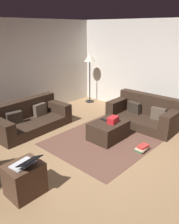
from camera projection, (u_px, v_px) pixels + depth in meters
ground_plane at (94, 164)px, 4.23m from camera, size 6.40×6.40×0.00m
rear_partition at (2, 73)px, 5.77m from camera, size 6.40×0.12×2.60m
corner_partition at (175, 71)px, 5.94m from camera, size 0.12×6.40×2.60m
couch_left at (29, 118)px, 5.64m from camera, size 1.93×1.00×0.69m
couch_right at (145, 114)px, 5.84m from camera, size 0.93×1.74×0.76m
ottoman at (108, 130)px, 5.13m from camera, size 0.83×0.62×0.40m
gift_box at (113, 120)px, 5.01m from camera, size 0.28×0.20×0.14m
tv_remote at (104, 120)px, 5.17m from camera, size 0.07×0.16×0.02m
side_table at (25, 179)px, 3.41m from camera, size 0.52×0.44×0.51m
laptop at (25, 163)px, 3.27m from camera, size 0.39×0.42×0.17m
book_stack at (142, 148)px, 4.67m from camera, size 0.29×0.22×0.13m
corner_lamp at (90, 61)px, 7.29m from camera, size 0.36×0.36×1.59m
area_rug at (108, 138)px, 5.20m from camera, size 2.60×2.00×0.01m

